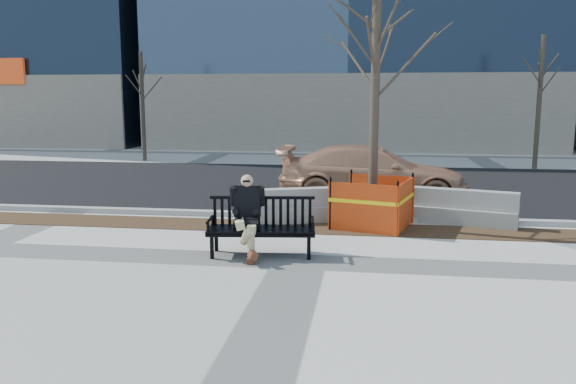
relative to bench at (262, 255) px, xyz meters
name	(u,v)px	position (x,y,z in m)	size (l,w,h in m)	color
ground	(300,262)	(0.74, -0.32, 0.00)	(120.00, 120.00, 0.00)	beige
mulch_strip	(314,228)	(0.74, 2.28, 0.00)	(40.00, 1.20, 0.02)	#47301C
asphalt_street	(332,185)	(0.74, 8.48, 0.00)	(60.00, 10.40, 0.01)	black
curb	(318,216)	(0.74, 3.23, 0.06)	(60.00, 0.25, 0.12)	#9E9B93
bench	(262,255)	(0.00, 0.00, 0.00)	(1.97, 0.71, 1.05)	black
seated_man	(247,254)	(-0.27, 0.02, 0.00)	(0.61, 1.02, 1.43)	black
tree_fence	(372,226)	(1.99, 2.62, 0.00)	(2.30, 2.30, 5.75)	#FF5317
sedan	(372,200)	(2.00, 5.97, 0.00)	(2.10, 5.16, 1.50)	tan
jersey_barrier_left	(311,221)	(0.60, 2.95, 0.00)	(2.75, 0.55, 0.79)	gray
jersey_barrier_right	(452,223)	(3.78, 3.17, 0.00)	(2.78, 0.56, 0.80)	gray
far_tree_left	(145,161)	(-8.04, 14.46, 0.00)	(1.91, 1.91, 5.15)	#45392C
far_tree_right	(534,169)	(8.45, 13.90, 0.00)	(2.07, 2.07, 5.60)	#4D4131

